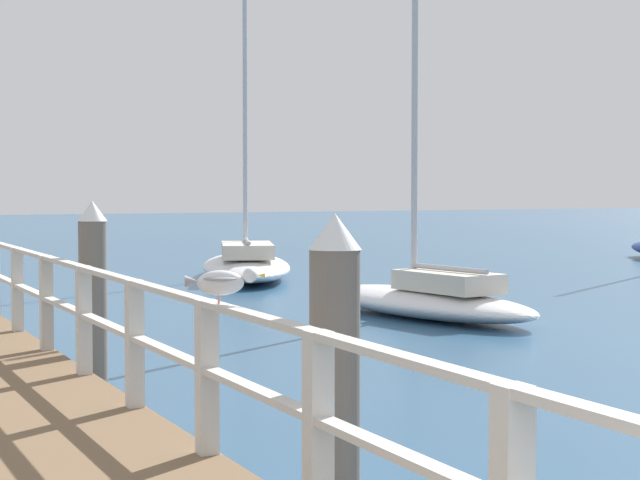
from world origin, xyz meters
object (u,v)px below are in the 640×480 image
object	(u,v)px
seagull_foreground	(222,281)
boat_5	(246,263)
dock_piling_far	(93,296)
boat_3	(426,297)
dock_piling_near	(335,384)

from	to	relation	value
seagull_foreground	boat_5	world-z (taller)	boat_5
seagull_foreground	boat_5	size ratio (longest dim) A/B	0.05
dock_piling_far	boat_3	xyz separation A→B (m)	(6.22, 4.00, -0.64)
dock_piling_near	dock_piling_far	size ratio (longest dim) A/B	1.00
dock_piling_near	boat_3	world-z (taller)	boat_3
dock_piling_near	boat_5	size ratio (longest dim) A/B	0.23
dock_piling_near	seagull_foreground	bearing A→B (deg)	115.91
boat_3	dock_piling_near	bearing A→B (deg)	-131.96
seagull_foreground	boat_3	bearing A→B (deg)	167.03
dock_piling_far	seagull_foreground	bearing A→B (deg)	-94.53
dock_piling_far	seagull_foreground	world-z (taller)	dock_piling_far
boat_5	dock_piling_near	bearing A→B (deg)	-90.50
dock_piling_near	boat_3	xyz separation A→B (m)	(6.22, 9.47, -0.64)
dock_piling_near	dock_piling_far	bearing A→B (deg)	90.00
seagull_foreground	boat_5	xyz separation A→B (m)	(6.70, 16.61, -1.13)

